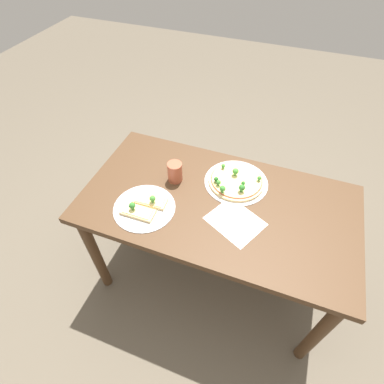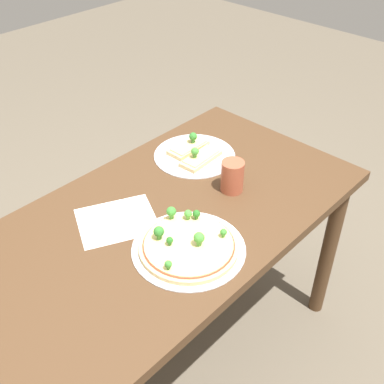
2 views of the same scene
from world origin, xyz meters
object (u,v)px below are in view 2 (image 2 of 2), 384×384
Objects in this scene: dining_table at (163,239)px; pizza_tray_slice at (194,153)px; pizza_tray_whole at (188,245)px; drinking_cup at (232,176)px.

pizza_tray_slice is at bearing -153.24° from dining_table.
pizza_tray_whole is 0.33m from drinking_cup.
dining_table is at bearing -106.92° from pizza_tray_whole.
drinking_cup is at bearing -163.82° from pizza_tray_whole.
drinking_cup is at bearing 164.95° from dining_table.
pizza_tray_whole is at bearing 40.80° from pizza_tray_slice.
pizza_tray_slice is (-0.33, -0.17, 0.11)m from dining_table.
pizza_tray_slice is 2.74× the size of drinking_cup.
dining_table is at bearing 26.76° from pizza_tray_slice.
pizza_tray_whole reaches higher than dining_table.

